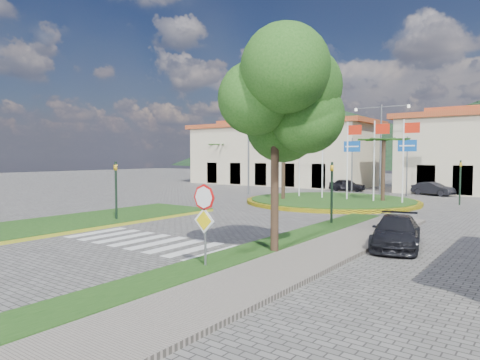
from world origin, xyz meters
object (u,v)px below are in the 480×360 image
Objects in this scene: car_dark_a at (347,185)px; car_dark_b at (433,189)px; car_side_right at (396,232)px; deciduous_tree at (275,107)px; roundabout_island at (331,201)px; white_van at (338,182)px; stop_sign at (204,212)px.

car_dark_b is (8.06, -0.11, -0.01)m from car_dark_a.
car_dark_a is 0.86× the size of car_side_right.
deciduous_tree is 1.92× the size of car_dark_a.
car_dark_a reaches higher than car_dark_b.
car_side_right is (8.56, -13.17, 0.43)m from roundabout_island.
roundabout_island reaches higher than car_side_right.
white_van is (-5.85, 14.74, 0.42)m from roundabout_island.
stop_sign is 36.42m from white_van.
car_dark_a is at bearing 106.86° from car_dark_b.
car_dark_a is at bearing 106.63° from roundabout_island.
stop_sign is 0.75× the size of car_dark_a.
car_dark_b is at bearing 91.58° from deciduous_tree.
stop_sign is (4.90, -20.04, 1.62)m from roundabout_island.
car_dark_b reaches higher than white_van.
car_dark_a is at bearing 103.48° from car_side_right.
car_dark_a is 0.98× the size of car_dark_b.
deciduous_tree is 1.60× the size of white_van.
stop_sign is 7.88m from car_side_right.
white_van is 4.37m from car_dark_a.
car_dark_a is at bearing 107.41° from deciduous_tree.
car_dark_b is (10.57, -3.68, 0.00)m from white_van.
roundabout_island is 12.04m from car_dark_b.
car_dark_b is (-0.78, 28.06, -4.58)m from deciduous_tree.
roundabout_island reaches higher than white_van.
deciduous_tree is 34.02m from white_van.
roundabout_island is 3.51× the size of car_dark_b.
deciduous_tree reaches higher than white_van.
roundabout_island is at bearing 174.52° from car_dark_b.
roundabout_island is at bearing 103.73° from stop_sign.
stop_sign is 0.39× the size of deciduous_tree.
stop_sign is 4.59m from deciduous_tree.
car_side_right is at bearing -161.71° from car_dark_a.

